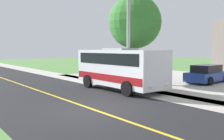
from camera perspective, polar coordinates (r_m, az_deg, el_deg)
name	(u,v)px	position (r m, az deg, el deg)	size (l,w,h in m)	color
ground_plane	(93,110)	(11.54, -4.27, -8.88)	(120.00, 120.00, 0.00)	#548442
road_surface	(93,110)	(11.54, -4.27, -8.86)	(8.00, 100.00, 0.01)	black
sidewalk	(169,96)	(14.97, 12.73, -5.81)	(2.40, 100.00, 0.01)	#B2ADA3
road_centre_line	(93,109)	(11.54, -4.27, -8.83)	(0.16, 100.00, 0.00)	gold
shuttle_bus_front	(120,67)	(16.82, 1.78, 0.69)	(2.61, 6.96, 2.77)	white
street_light_pole	(127,29)	(16.88, 3.38, 9.29)	(1.97, 0.24, 7.30)	#9E9EA3
parked_car_near	(207,74)	(21.77, 20.62, -0.90)	(4.55, 2.33, 1.45)	navy
tree_curbside	(135,22)	(20.12, 5.14, 10.65)	(4.14, 4.14, 6.88)	#4C3826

